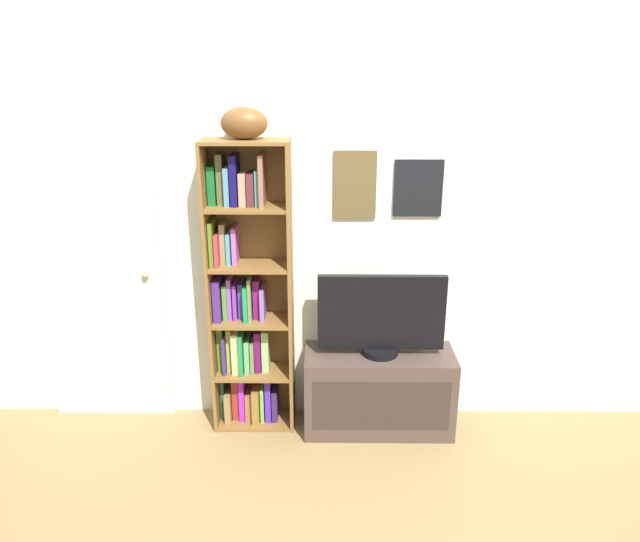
# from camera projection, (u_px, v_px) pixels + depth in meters

# --- Properties ---
(ground) EXTENTS (5.20, 5.20, 0.04)m
(ground) POSITION_uv_depth(u_px,v_px,m) (340.00, 536.00, 2.92)
(ground) COLOR olive
(back_wall) EXTENTS (4.80, 0.08, 2.53)m
(back_wall) POSITION_uv_depth(u_px,v_px,m) (339.00, 225.00, 3.56)
(back_wall) COLOR silver
(back_wall) RESTS_ON ground
(bookshelf) EXTENTS (0.50, 0.26, 1.79)m
(bookshelf) POSITION_uv_depth(u_px,v_px,m) (246.00, 303.00, 3.59)
(bookshelf) COLOR brown
(bookshelf) RESTS_ON ground
(football) EXTENTS (0.26, 0.18, 0.17)m
(football) POSITION_uv_depth(u_px,v_px,m) (244.00, 123.00, 3.21)
(football) COLOR brown
(football) RESTS_ON bookshelf
(tv_stand) EXTENTS (0.92, 0.36, 0.52)m
(tv_stand) POSITION_uv_depth(u_px,v_px,m) (378.00, 391.00, 3.69)
(tv_stand) COLOR #483932
(tv_stand) RESTS_ON ground
(television) EXTENTS (0.76, 0.22, 0.50)m
(television) POSITION_uv_depth(u_px,v_px,m) (381.00, 316.00, 3.52)
(television) COLOR black
(television) RESTS_ON tv_stand
(door) EXTENTS (0.77, 0.09, 2.05)m
(door) POSITION_uv_depth(u_px,v_px,m) (99.00, 266.00, 3.60)
(door) COLOR silver
(door) RESTS_ON ground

